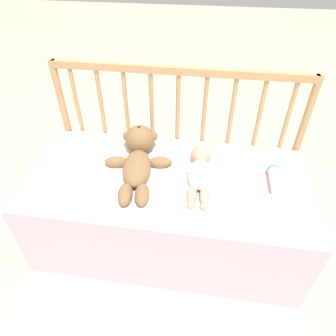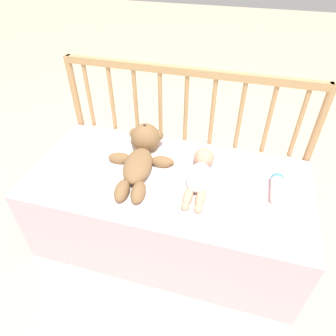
% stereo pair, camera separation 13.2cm
% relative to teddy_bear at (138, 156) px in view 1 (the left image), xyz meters
% --- Properties ---
extents(ground_plane, '(12.00, 12.00, 0.00)m').
position_rel_teddy_bear_xyz_m(ground_plane, '(0.16, -0.07, -0.49)').
color(ground_plane, '#C6B293').
extents(crib_mattress, '(1.31, 0.63, 0.43)m').
position_rel_teddy_bear_xyz_m(crib_mattress, '(0.16, -0.07, -0.27)').
color(crib_mattress, '#EDB7C6').
rests_on(crib_mattress, ground_plane).
extents(crib_rail, '(1.31, 0.04, 0.83)m').
position_rel_teddy_bear_xyz_m(crib_rail, '(0.16, 0.27, 0.10)').
color(crib_rail, tan).
rests_on(crib_rail, ground_plane).
extents(blanket, '(0.83, 0.58, 0.01)m').
position_rel_teddy_bear_xyz_m(blanket, '(0.14, -0.07, -0.05)').
color(blanket, white).
rests_on(blanket, crib_mattress).
extents(teddy_bear, '(0.33, 0.50, 0.15)m').
position_rel_teddy_bear_xyz_m(teddy_bear, '(0.00, 0.00, 0.00)').
color(teddy_bear, olive).
rests_on(teddy_bear, crib_mattress).
extents(baby, '(0.31, 0.38, 0.10)m').
position_rel_teddy_bear_xyz_m(baby, '(0.30, -0.05, -0.02)').
color(baby, white).
rests_on(baby, crib_mattress).
extents(baby_bottle, '(0.06, 0.18, 0.06)m').
position_rel_teddy_bear_xyz_m(baby_bottle, '(0.64, -0.03, -0.03)').
color(baby_bottle, '#F4E5CC').
rests_on(baby_bottle, crib_mattress).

